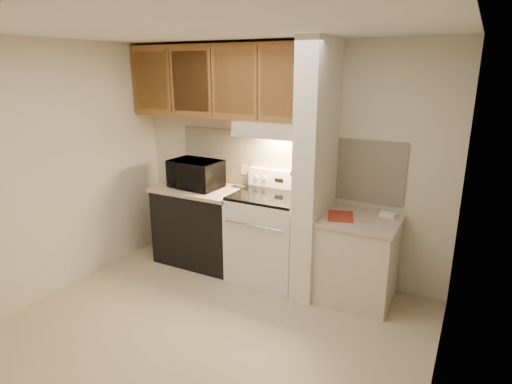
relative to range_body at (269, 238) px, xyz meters
The scene contains 50 objects.
floor 1.24m from the range_body, 90.00° to the right, with size 3.60×3.60×0.00m, color tan.
ceiling 2.34m from the range_body, 90.00° to the right, with size 3.60×3.60×0.00m, color white.
wall_back 0.86m from the range_body, 90.00° to the left, with size 3.60×0.02×2.50m, color beige.
wall_left 2.28m from the range_body, 147.31° to the right, with size 0.02×3.00×2.50m, color beige.
wall_right 2.28m from the range_body, 32.69° to the right, with size 0.02×3.00×2.50m, color beige.
backsplash 0.84m from the range_body, 90.00° to the left, with size 2.60×0.02×0.63m, color #F1E6C6.
range_body is the anchor object (origin of this frame).
oven_window 0.32m from the range_body, 90.00° to the right, with size 0.50×0.01×0.30m, color black.
oven_handle 0.44m from the range_body, 90.00° to the right, with size 0.02×0.02×0.65m, color silver.
cooktop 0.48m from the range_body, ahead, with size 0.74×0.64×0.03m, color black.
range_backguard 0.66m from the range_body, 90.00° to the left, with size 0.76×0.08×0.20m, color silver.
range_display 0.64m from the range_body, 90.00° to the left, with size 0.10×0.01×0.04m, color black.
range_knob_left_outer 0.70m from the range_body, 139.40° to the left, with size 0.05×0.05×0.02m, color silver.
range_knob_left_inner 0.66m from the range_body, 126.87° to the left, with size 0.05×0.05×0.02m, color silver.
range_knob_right_inner 0.66m from the range_body, 53.13° to the left, with size 0.05×0.05×0.02m, color silver.
range_knob_right_outer 0.70m from the range_body, 40.60° to the left, with size 0.05×0.05×0.02m, color silver.
dishwasher_front 0.88m from the range_body, behind, with size 1.00×0.63×0.87m, color black.
left_countertop 0.98m from the range_body, behind, with size 1.04×0.67×0.04m, color #BAA18E.
spoon_rest 0.70m from the range_body, 156.37° to the left, with size 0.20×0.06×0.01m, color black.
teal_jar 1.09m from the range_body, behind, with size 0.10×0.10×0.11m, color #1D5E5A.
outlet 0.86m from the range_body, 146.31° to the left, with size 0.08×0.01×0.12m, color beige.
microwave 1.11m from the range_body, behind, with size 0.57×0.39×0.32m, color black.
partition_pillar 0.94m from the range_body, ahead, with size 0.22×0.70×2.50m, color silver.
pillar_trim 0.93m from the range_body, ahead, with size 0.01×0.70×0.04m, color brown.
knife_strip 0.95m from the range_body, ahead, with size 0.02×0.42×0.04m, color black.
knife_blade_a 0.87m from the range_body, 29.51° to the right, with size 0.01×0.04×0.16m, color silver.
knife_handle_a 1.01m from the range_body, 29.85° to the right, with size 0.02×0.02×0.10m, color black.
knife_blade_b 0.85m from the range_body, 18.21° to the right, with size 0.01×0.04×0.18m, color silver.
knife_handle_b 0.99m from the range_body, 19.59° to the right, with size 0.02×0.02×0.10m, color black.
knife_blade_c 0.83m from the range_body, ahead, with size 0.01×0.04×0.20m, color silver.
knife_handle_c 0.99m from the range_body, ahead, with size 0.02×0.02×0.10m, color black.
knife_blade_d 0.85m from the range_body, ahead, with size 0.01×0.04×0.16m, color silver.
knife_handle_d 0.99m from the range_body, ahead, with size 0.02×0.02×0.10m, color black.
knife_blade_e 0.85m from the range_body, 16.76° to the left, with size 0.01×0.04×0.18m, color silver.
knife_handle_e 0.99m from the range_body, 13.79° to the left, with size 0.02×0.02×0.10m, color black.
oven_mitt 0.81m from the range_body, 23.58° to the left, with size 0.03×0.10×0.24m, color slate.
right_cab_base 0.97m from the range_body, ahead, with size 0.70×0.60×0.81m, color beige.
right_countertop 1.04m from the range_body, ahead, with size 0.74×0.64×0.04m, color #BAA18E.
red_folder 0.88m from the range_body, ahead, with size 0.24×0.32×0.01m, color #9E301E.
white_box 1.27m from the range_body, ahead, with size 0.14×0.09×0.04m, color white.
range_hood 1.17m from the range_body, 90.00° to the left, with size 0.78×0.44×0.15m, color beige.
hood_lip 1.12m from the range_body, 90.00° to the right, with size 0.78×0.04×0.06m, color beige.
upper_cabinets 1.77m from the range_body, 166.16° to the left, with size 2.18×0.33×0.77m, color brown.
cab_door_a 2.22m from the range_body, behind, with size 0.46×0.01×0.63m, color brown.
cab_gap_a 2.04m from the range_body, behind, with size 0.01×0.01×0.73m, color black.
cab_door_b 1.89m from the range_body, behind, with size 0.46×0.01×0.63m, color brown.
cab_gap_b 1.77m from the range_body, behind, with size 0.01×0.01×0.73m, color black.
cab_door_c 1.68m from the range_body, behind, with size 0.46×0.01×0.63m, color brown.
cab_gap_c 1.63m from the range_body, behind, with size 0.01×0.01×0.73m, color black.
cab_door_d 1.63m from the range_body, ahead, with size 0.46×0.01×0.63m, color brown.
Camera 1 is at (1.89, -2.70, 2.23)m, focal length 30.00 mm.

